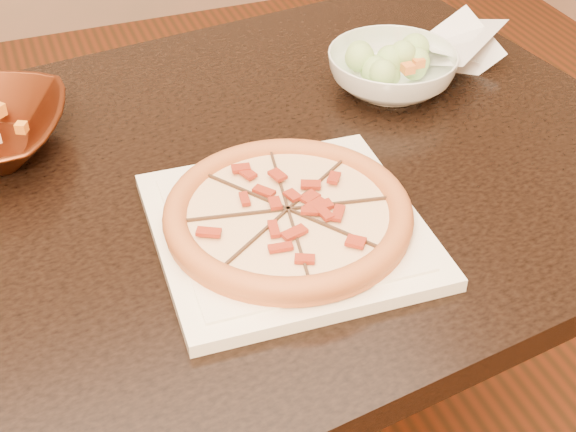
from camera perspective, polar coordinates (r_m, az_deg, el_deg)
name	(u,v)px	position (r m, az deg, el deg)	size (l,w,h in m)	color
floor	(189,426)	(1.77, -7.03, -14.59)	(4.00, 4.00, 0.02)	#5A250F
dining_table	(192,243)	(1.17, -6.86, -1.94)	(1.47, 1.05, 0.75)	black
plate	(288,228)	(1.00, 0.00, -0.87)	(0.34, 0.34, 0.02)	white
pizza	(288,213)	(0.99, 0.00, 0.18)	(0.31, 0.31, 0.03)	#BA6E37
salad_bowl	(392,71)	(1.31, 7.39, 10.18)	(0.21, 0.21, 0.06)	white
salad	(393,43)	(1.29, 7.49, 12.11)	(0.08, 0.10, 0.04)	#A0D568
cling_film	(446,50)	(1.41, 11.16, 11.51)	(0.18, 0.15, 0.05)	silver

